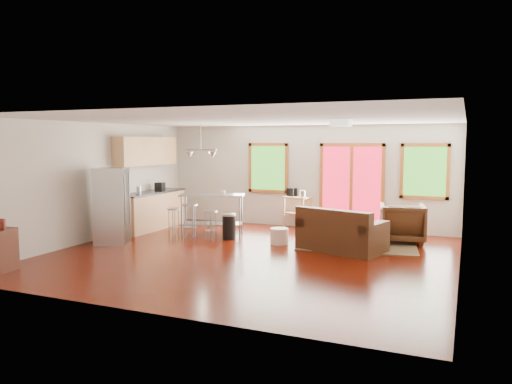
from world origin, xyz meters
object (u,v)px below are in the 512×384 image
at_px(ottoman, 331,229).
at_px(refrigerator, 112,206).
at_px(rug, 357,244).
at_px(coffee_table, 365,230).
at_px(kitchen_cart, 296,201).
at_px(loveseat, 341,234).
at_px(island, 212,207).
at_px(armchair, 402,221).

distance_m(ottoman, refrigerator, 4.87).
height_order(rug, refrigerator, refrigerator).
height_order(coffee_table, kitchen_cart, kitchen_cart).
bearing_deg(loveseat, rug, 92.64).
distance_m(ottoman, kitchen_cart, 1.67).
bearing_deg(coffee_table, island, -178.04).
bearing_deg(refrigerator, armchair, -0.07).
relative_size(rug, ottoman, 3.81).
xyz_separation_m(rug, coffee_table, (0.15, -0.02, 0.32)).
height_order(loveseat, coffee_table, loveseat).
height_order(loveseat, kitchen_cart, kitchen_cart).
bearing_deg(kitchen_cart, rug, -39.27).
height_order(coffee_table, refrigerator, refrigerator).
height_order(coffee_table, ottoman, ottoman).
distance_m(refrigerator, kitchen_cart, 4.60).
height_order(island, kitchen_cart, kitchen_cart).
height_order(ottoman, kitchen_cart, kitchen_cart).
relative_size(loveseat, island, 1.14).
height_order(ottoman, refrigerator, refrigerator).
distance_m(rug, kitchen_cart, 2.53).
xyz_separation_m(rug, island, (-3.42, -0.14, 0.64)).
bearing_deg(island, ottoman, 12.71).
xyz_separation_m(coffee_table, kitchen_cart, (-2.04, 1.56, 0.35)).
relative_size(refrigerator, kitchen_cart, 1.64).
relative_size(loveseat, armchair, 1.96).
bearing_deg(refrigerator, island, 27.15).
bearing_deg(armchair, ottoman, -6.78).
bearing_deg(kitchen_cart, ottoman, -41.91).
bearing_deg(kitchen_cart, island, -132.28).
xyz_separation_m(armchair, kitchen_cart, (-2.73, 0.95, 0.21)).
xyz_separation_m(loveseat, refrigerator, (-4.68, -1.19, 0.47)).
height_order(refrigerator, kitchen_cart, refrigerator).
bearing_deg(island, loveseat, -10.79).
relative_size(loveseat, coffee_table, 1.84).
height_order(rug, kitchen_cart, kitchen_cart).
height_order(refrigerator, island, refrigerator).
xyz_separation_m(armchair, island, (-4.27, -0.74, 0.18)).
distance_m(coffee_table, kitchen_cart, 2.59).
bearing_deg(island, kitchen_cart, 47.72).
height_order(rug, coffee_table, coffee_table).
bearing_deg(armchair, rug, 23.69).
bearing_deg(kitchen_cart, coffee_table, -37.52).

